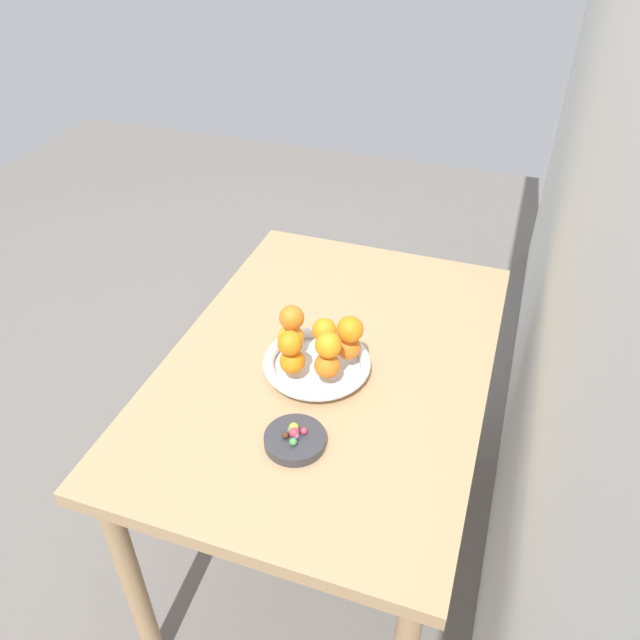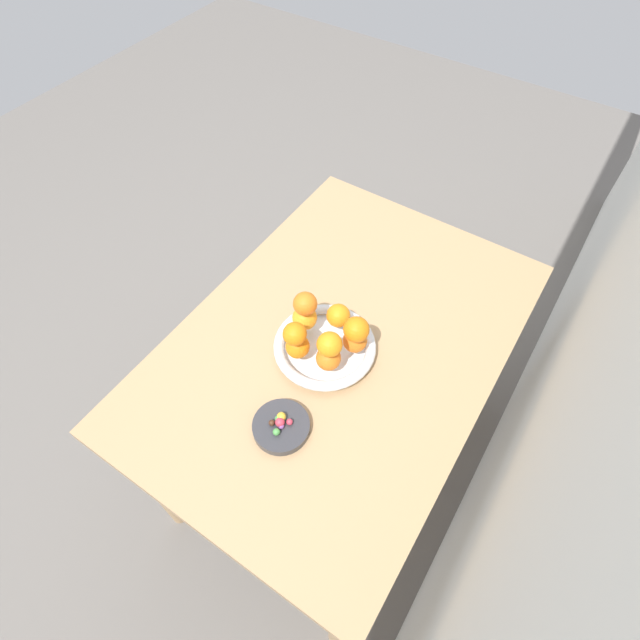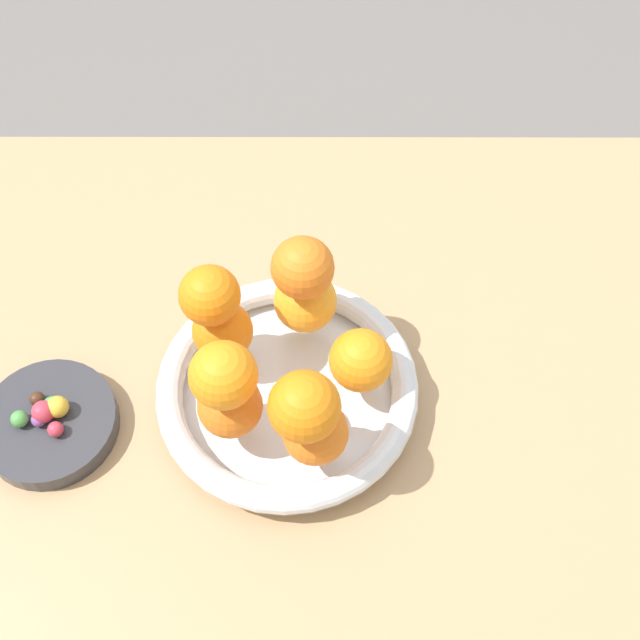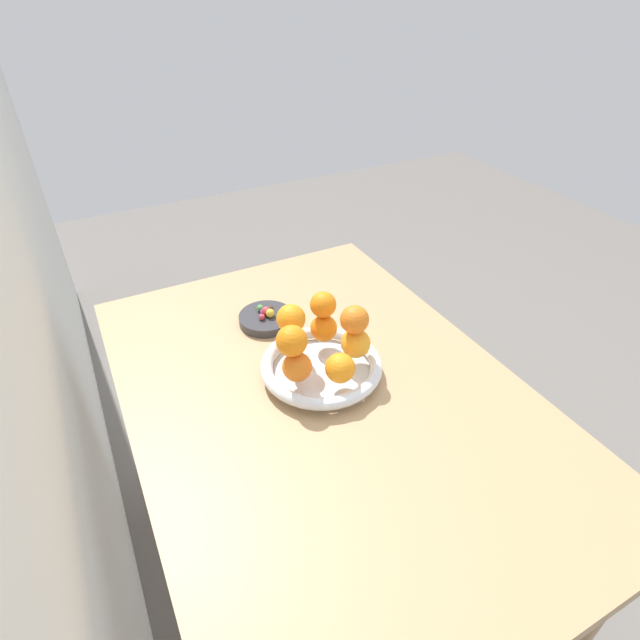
# 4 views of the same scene
# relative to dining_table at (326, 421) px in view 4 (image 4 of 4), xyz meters

# --- Properties ---
(ground_plane) EXTENTS (6.00, 6.00, 0.00)m
(ground_plane) POSITION_rel_dining_table_xyz_m (0.00, 0.00, -0.65)
(ground_plane) COLOR slate
(dining_table) EXTENTS (1.10, 0.76, 0.74)m
(dining_table) POSITION_rel_dining_table_xyz_m (0.00, 0.00, 0.00)
(dining_table) COLOR tan
(dining_table) RESTS_ON ground_plane
(fruit_bowl) EXTENTS (0.25, 0.25, 0.04)m
(fruit_bowl) POSITION_rel_dining_table_xyz_m (0.05, -0.01, 0.11)
(fruit_bowl) COLOR silver
(fruit_bowl) RESTS_ON dining_table
(candy_dish) EXTENTS (0.13, 0.13, 0.02)m
(candy_dish) POSITION_rel_dining_table_xyz_m (0.28, 0.02, 0.10)
(candy_dish) COLOR #333338
(candy_dish) RESTS_ON dining_table
(orange_0) EXTENTS (0.06, 0.06, 0.06)m
(orange_0) POSITION_rel_dining_table_xyz_m (0.02, 0.05, 0.16)
(orange_0) COLOR orange
(orange_0) RESTS_ON fruit_bowl
(orange_1) EXTENTS (0.06, 0.06, 0.06)m
(orange_1) POSITION_rel_dining_table_xyz_m (-0.02, -0.02, 0.16)
(orange_1) COLOR orange
(orange_1) RESTS_ON fruit_bowl
(orange_2) EXTENTS (0.06, 0.06, 0.06)m
(orange_2) POSITION_rel_dining_table_xyz_m (0.03, -0.09, 0.16)
(orange_2) COLOR orange
(orange_2) RESTS_ON fruit_bowl
(orange_3) EXTENTS (0.06, 0.06, 0.06)m
(orange_3) POSITION_rel_dining_table_xyz_m (0.11, -0.05, 0.16)
(orange_3) COLOR orange
(orange_3) RESTS_ON fruit_bowl
(orange_4) EXTENTS (0.06, 0.06, 0.06)m
(orange_4) POSITION_rel_dining_table_xyz_m (0.10, 0.03, 0.16)
(orange_4) COLOR orange
(orange_4) RESTS_ON fruit_bowl
(orange_5) EXTENTS (0.06, 0.06, 0.06)m
(orange_5) POSITION_rel_dining_table_xyz_m (0.03, -0.08, 0.22)
(orange_5) COLOR orange
(orange_5) RESTS_ON orange_2
(orange_6) EXTENTS (0.06, 0.06, 0.06)m
(orange_6) POSITION_rel_dining_table_xyz_m (0.12, -0.05, 0.21)
(orange_6) COLOR orange
(orange_6) RESTS_ON orange_3
(orange_7) EXTENTS (0.06, 0.06, 0.06)m
(orange_7) POSITION_rel_dining_table_xyz_m (0.03, 0.06, 0.22)
(orange_7) COLOR orange
(orange_7) RESTS_ON orange_0
(orange_8) EXTENTS (0.06, 0.06, 0.06)m
(orange_8) POSITION_rel_dining_table_xyz_m (0.10, 0.03, 0.22)
(orange_8) COLOR orange
(orange_8) RESTS_ON orange_4
(candy_ball_0) EXTENTS (0.01, 0.01, 0.01)m
(candy_ball_0) POSITION_rel_dining_table_xyz_m (0.27, 0.03, 0.12)
(candy_ball_0) COLOR #C6384C
(candy_ball_0) RESTS_ON candy_dish
(candy_ball_1) EXTENTS (0.01, 0.01, 0.01)m
(candy_ball_1) POSITION_rel_dining_table_xyz_m (0.29, -0.00, 0.12)
(candy_ball_1) COLOR #472819
(candy_ball_1) RESTS_ON candy_dish
(candy_ball_2) EXTENTS (0.02, 0.02, 0.02)m
(candy_ball_2) POSITION_rel_dining_table_xyz_m (0.27, 0.01, 0.12)
(candy_ball_2) COLOR gold
(candy_ball_2) RESTS_ON candy_dish
(candy_ball_3) EXTENTS (0.02, 0.02, 0.02)m
(candy_ball_3) POSITION_rel_dining_table_xyz_m (0.28, 0.02, 0.12)
(candy_ball_3) COLOR #C6384C
(candy_ball_3) RESTS_ON candy_dish
(candy_ball_4) EXTENTS (0.01, 0.01, 0.01)m
(candy_ball_4) POSITION_rel_dining_table_xyz_m (0.28, 0.02, 0.12)
(candy_ball_4) COLOR #8C4C99
(candy_ball_4) RESTS_ON candy_dish
(candy_ball_5) EXTENTS (0.02, 0.02, 0.02)m
(candy_ball_5) POSITION_rel_dining_table_xyz_m (0.30, 0.02, 0.12)
(candy_ball_5) COLOR #4C9947
(candy_ball_5) RESTS_ON candy_dish
(candy_ball_6) EXTENTS (0.02, 0.02, 0.02)m
(candy_ball_6) POSITION_rel_dining_table_xyz_m (0.27, 0.01, 0.12)
(candy_ball_6) COLOR #4C9947
(candy_ball_6) RESTS_ON candy_dish
(candy_ball_7) EXTENTS (0.01, 0.01, 0.01)m
(candy_ball_7) POSITION_rel_dining_table_xyz_m (0.28, 0.02, 0.12)
(candy_ball_7) COLOR #8C4C99
(candy_ball_7) RESTS_ON candy_dish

